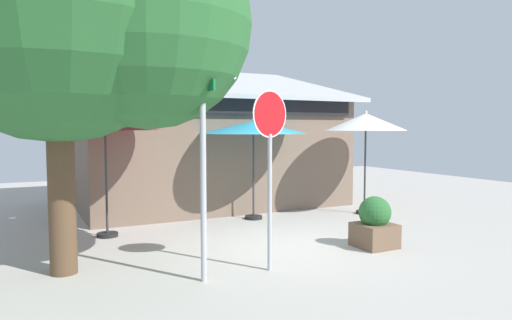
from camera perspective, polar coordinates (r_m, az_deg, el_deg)
name	(u,v)px	position (r m, az deg, el deg)	size (l,w,h in m)	color
ground_plane	(274,248)	(9.30, 2.25, -10.70)	(28.00, 28.00, 0.10)	#ADA8A0
cafe_building	(206,147)	(14.34, -6.17, 1.58)	(7.94, 5.50, 4.35)	#705B4C
street_sign_post	(203,150)	(6.94, -6.46, 1.26)	(1.01, 0.95, 3.22)	#A8AAB2
stop_sign	(270,146)	(7.43, 1.70, 1.72)	(0.73, 0.24, 2.90)	#A8AAB2
patio_umbrella_crimson_left	(105,122)	(10.24, -17.97, 4.38)	(2.26, 2.26, 2.69)	black
patio_umbrella_teal_center	(253,128)	(11.66, -0.31, 3.93)	(2.70, 2.70, 2.54)	black
patio_umbrella_ivory_right	(366,123)	(12.71, 13.27, 4.45)	(2.13, 2.13, 2.75)	black
shade_tree	(80,2)	(7.98, -20.68, 17.58)	(5.14, 4.55, 6.62)	brown
sidewalk_planter	(375,224)	(9.36, 14.30, -7.55)	(0.71, 0.71, 0.99)	brown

